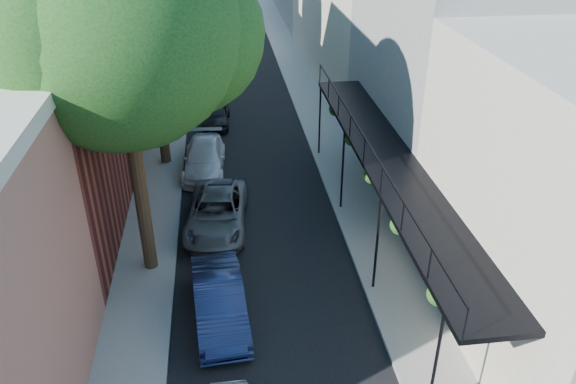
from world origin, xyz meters
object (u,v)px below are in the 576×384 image
object	(u,v)px
parked_car_d	(204,158)
oak_mid	(158,3)
parked_car_c	(217,213)
parked_car_e	(216,113)
oak_near	(135,29)
parked_car_b	(219,301)
parked_car_f	(195,91)

from	to	relation	value
parked_car_d	oak_mid	bearing A→B (deg)	142.72
oak_mid	parked_car_c	size ratio (longest dim) A/B	2.20
parked_car_d	parked_car_e	distance (m)	5.48
oak_mid	parked_car_d	size ratio (longest dim) A/B	2.36
parked_car_e	oak_near	bearing A→B (deg)	-95.32
parked_car_e	parked_car_d	bearing A→B (deg)	-92.45
parked_car_b	parked_car_c	world-z (taller)	parked_car_b
oak_near	parked_car_e	xyz separation A→B (m)	(1.91, 12.24, -7.28)
parked_car_c	parked_car_d	distance (m)	4.80
parked_car_c	parked_car_f	size ratio (longest dim) A/B	1.30
oak_mid	parked_car_e	xyz separation A→B (m)	(1.96, 4.27, -6.46)
parked_car_d	parked_car_e	xyz separation A→B (m)	(0.57, 5.45, -0.03)
oak_near	oak_mid	bearing A→B (deg)	90.37
oak_near	parked_car_f	size ratio (longest dim) A/B	3.21
oak_near	parked_car_c	xyz separation A→B (m)	(1.83, 2.01, -7.23)
oak_near	parked_car_d	world-z (taller)	oak_near
parked_car_b	oak_near	bearing A→B (deg)	116.38
parked_car_d	oak_near	bearing A→B (deg)	-97.97
oak_near	parked_car_d	xyz separation A→B (m)	(1.34, 6.79, -7.25)
parked_car_b	parked_car_c	size ratio (longest dim) A/B	0.89
parked_car_b	parked_car_e	size ratio (longest dim) A/B	1.17
parked_car_d	parked_car_b	bearing A→B (deg)	-84.05
parked_car_b	parked_car_c	xyz separation A→B (m)	(0.02, 5.05, -0.03)
parked_car_b	parked_car_e	xyz separation A→B (m)	(0.10, 15.28, -0.08)
oak_near	oak_mid	xyz separation A→B (m)	(-0.05, 7.97, -0.82)
parked_car_b	parked_car_d	distance (m)	9.84
parked_car_f	oak_near	bearing A→B (deg)	-92.93
oak_mid	parked_car_f	size ratio (longest dim) A/B	2.87
parked_car_c	parked_car_d	world-z (taller)	parked_car_c
parked_car_c	parked_car_e	world-z (taller)	parked_car_c
oak_mid	parked_car_b	size ratio (longest dim) A/B	2.48
oak_near	parked_car_e	size ratio (longest dim) A/B	3.24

